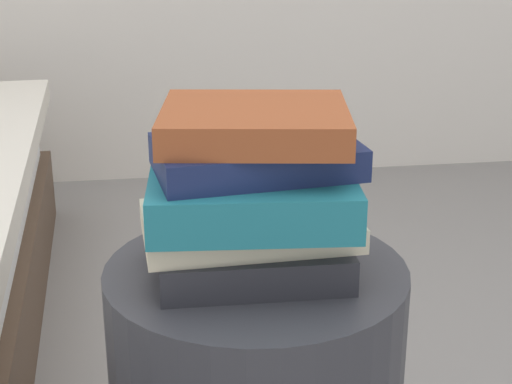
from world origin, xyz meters
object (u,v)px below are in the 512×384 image
Objects in this scene: book_cream at (249,225)px; book_teal at (252,196)px; book_charcoal at (252,256)px; book_rust at (256,123)px; book_navy at (254,157)px.

book_teal reaches higher than book_cream.
book_cream is (-0.00, 0.01, 0.04)m from book_charcoal.
book_teal is 1.11× the size of book_rust.
book_rust is (0.01, 0.02, 0.17)m from book_charcoal.
book_cream is 0.05m from book_teal.
book_charcoal is 1.04× the size of book_rust.
book_teal is 0.09m from book_rust.
book_rust is (0.01, 0.02, 0.09)m from book_teal.
book_cream is at bearing 144.72° from book_navy.
book_charcoal is 0.17m from book_rust.
book_navy is 0.04m from book_rust.
book_rust reaches higher than book_cream.
book_cream is 1.09× the size of book_navy.
book_charcoal is at bearing -104.67° from book_rust.
book_rust is at bearing 63.16° from book_navy.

